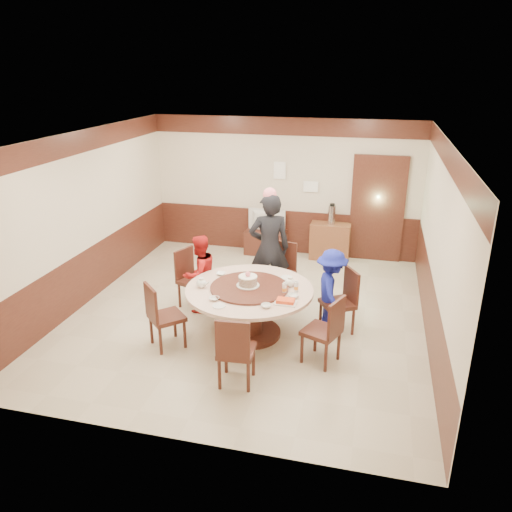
% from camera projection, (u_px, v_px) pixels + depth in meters
% --- Properties ---
extents(room, '(6.00, 6.04, 2.84)m').
position_uv_depth(room, '(249.00, 250.00, 7.69)').
color(room, beige).
rests_on(room, ground).
extents(banquet_table, '(1.85, 1.85, 0.78)m').
position_uv_depth(banquet_table, '(249.00, 302.00, 7.25)').
color(banquet_table, '#451E15').
rests_on(banquet_table, ground).
extents(chair_0, '(0.61, 0.61, 0.97)m').
position_uv_depth(chair_0, '(338.00, 312.00, 7.44)').
color(chair_0, '#451E15').
rests_on(chair_0, ground).
extents(chair_1, '(0.53, 0.54, 0.97)m').
position_uv_depth(chair_1, '(280.00, 282.00, 8.49)').
color(chair_1, '#451E15').
rests_on(chair_1, ground).
extents(chair_2, '(0.58, 0.57, 0.97)m').
position_uv_depth(chair_2, '(194.00, 289.00, 8.22)').
color(chair_2, '#451E15').
rests_on(chair_2, ground).
extents(chair_3, '(0.62, 0.62, 0.97)m').
position_uv_depth(chair_3, '(166.00, 327.00, 7.03)').
color(chair_3, '#451E15').
rests_on(chair_3, ground).
extents(chair_4, '(0.47, 0.48, 0.97)m').
position_uv_depth(chair_4, '(236.00, 362.00, 6.19)').
color(chair_4, '#451E15').
rests_on(chair_4, ground).
extents(chair_5, '(0.58, 0.57, 0.97)m').
position_uv_depth(chair_5, '(322.00, 342.00, 6.65)').
color(chair_5, '#451E15').
rests_on(chair_5, ground).
extents(person_standing, '(0.79, 0.65, 1.86)m').
position_uv_depth(person_standing, '(269.00, 248.00, 8.21)').
color(person_standing, black).
rests_on(person_standing, ground).
extents(person_red, '(0.73, 0.78, 1.28)m').
position_uv_depth(person_red, '(200.00, 274.00, 7.96)').
color(person_red, red).
rests_on(person_red, ground).
extents(person_blue, '(0.69, 0.92, 1.26)m').
position_uv_depth(person_blue, '(331.00, 290.00, 7.40)').
color(person_blue, '#18209A').
rests_on(person_blue, ground).
extents(birthday_cake, '(0.33, 0.33, 0.22)m').
position_uv_depth(birthday_cake, '(248.00, 281.00, 7.16)').
color(birthday_cake, white).
rests_on(birthday_cake, banquet_table).
extents(teapot_left, '(0.17, 0.15, 0.13)m').
position_uv_depth(teapot_left, '(201.00, 283.00, 7.19)').
color(teapot_left, white).
rests_on(teapot_left, banquet_table).
extents(teapot_right, '(0.17, 0.15, 0.13)m').
position_uv_depth(teapot_right, '(290.00, 282.00, 7.22)').
color(teapot_right, white).
rests_on(teapot_right, banquet_table).
extents(bowl_0, '(0.14, 0.14, 0.03)m').
position_uv_depth(bowl_0, '(221.00, 274.00, 7.63)').
color(bowl_0, white).
rests_on(bowl_0, banquet_table).
extents(bowl_1, '(0.14, 0.14, 0.04)m').
position_uv_depth(bowl_1, '(266.00, 306.00, 6.60)').
color(bowl_1, white).
rests_on(bowl_1, banquet_table).
extents(bowl_2, '(0.14, 0.14, 0.03)m').
position_uv_depth(bowl_2, '(214.00, 299.00, 6.82)').
color(bowl_2, white).
rests_on(bowl_2, banquet_table).
extents(bowl_3, '(0.15, 0.15, 0.05)m').
position_uv_depth(bowl_3, '(293.00, 296.00, 6.88)').
color(bowl_3, white).
rests_on(bowl_3, banquet_table).
extents(saucer_near, '(0.18, 0.18, 0.01)m').
position_uv_depth(saucer_near, '(219.00, 306.00, 6.64)').
color(saucer_near, white).
rests_on(saucer_near, banquet_table).
extents(saucer_far, '(0.18, 0.18, 0.01)m').
position_uv_depth(saucer_far, '(286.00, 277.00, 7.52)').
color(saucer_far, white).
rests_on(saucer_far, banquet_table).
extents(shrimp_platter, '(0.30, 0.20, 0.06)m').
position_uv_depth(shrimp_platter, '(286.00, 302.00, 6.71)').
color(shrimp_platter, white).
rests_on(shrimp_platter, banquet_table).
extents(bottle_0, '(0.06, 0.06, 0.16)m').
position_uv_depth(bottle_0, '(284.00, 289.00, 6.97)').
color(bottle_0, white).
rests_on(bottle_0, banquet_table).
extents(bottle_1, '(0.06, 0.06, 0.16)m').
position_uv_depth(bottle_1, '(296.00, 287.00, 7.02)').
color(bottle_1, white).
rests_on(bottle_1, banquet_table).
extents(tv_stand, '(0.85, 0.45, 0.50)m').
position_uv_depth(tv_stand, '(266.00, 242.00, 10.55)').
color(tv_stand, '#451E15').
rests_on(tv_stand, ground).
extents(television, '(0.80, 0.15, 0.46)m').
position_uv_depth(television, '(266.00, 221.00, 10.37)').
color(television, gray).
rests_on(television, tv_stand).
extents(side_cabinet, '(0.80, 0.40, 0.75)m').
position_uv_depth(side_cabinet, '(330.00, 241.00, 10.23)').
color(side_cabinet, brown).
rests_on(side_cabinet, ground).
extents(thermos, '(0.15, 0.15, 0.38)m').
position_uv_depth(thermos, '(332.00, 215.00, 10.02)').
color(thermos, silver).
rests_on(thermos, side_cabinet).
extents(notice_left, '(0.25, 0.00, 0.35)m').
position_uv_depth(notice_left, '(280.00, 170.00, 10.14)').
color(notice_left, white).
rests_on(notice_left, room).
extents(notice_right, '(0.30, 0.00, 0.22)m').
position_uv_depth(notice_right, '(311.00, 187.00, 10.10)').
color(notice_right, white).
rests_on(notice_right, room).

